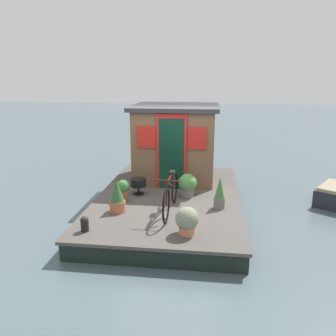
{
  "coord_description": "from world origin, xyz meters",
  "views": [
    {
      "loc": [
        -7.26,
        -0.88,
        3.06
      ],
      "look_at": [
        -0.2,
        0.0,
        1.09
      ],
      "focal_mm": 36.04,
      "sensor_mm": 36.0,
      "label": 1
    }
  ],
  "objects_px": {
    "potted_plant_thyme": "(117,197)",
    "bicycle": "(171,194)",
    "potted_plant_fern": "(188,185)",
    "potted_plant_rosemary": "(123,189)",
    "potted_plant_basil": "(220,194)",
    "houseboat_cabin": "(175,142)",
    "mooring_bollard": "(85,223)",
    "potted_plant_sage": "(187,220)",
    "charcoal_grill": "(138,183)"
  },
  "relations": [
    {
      "from": "charcoal_grill",
      "to": "potted_plant_rosemary",
      "type": "bearing_deg",
      "value": 150.06
    },
    {
      "from": "potted_plant_fern",
      "to": "potted_plant_sage",
      "type": "relative_size",
      "value": 1.08
    },
    {
      "from": "potted_plant_sage",
      "to": "potted_plant_basil",
      "type": "bearing_deg",
      "value": -24.86
    },
    {
      "from": "potted_plant_sage",
      "to": "mooring_bollard",
      "type": "distance_m",
      "value": 1.8
    },
    {
      "from": "houseboat_cabin",
      "to": "potted_plant_fern",
      "type": "bearing_deg",
      "value": -163.24
    },
    {
      "from": "potted_plant_basil",
      "to": "mooring_bollard",
      "type": "relative_size",
      "value": 2.41
    },
    {
      "from": "potted_plant_basil",
      "to": "potted_plant_thyme",
      "type": "height_order",
      "value": "potted_plant_basil"
    },
    {
      "from": "potted_plant_fern",
      "to": "charcoal_grill",
      "type": "xyz_separation_m",
      "value": [
        0.01,
        1.14,
        -0.01
      ]
    },
    {
      "from": "potted_plant_fern",
      "to": "charcoal_grill",
      "type": "distance_m",
      "value": 1.14
    },
    {
      "from": "bicycle",
      "to": "potted_plant_fern",
      "type": "bearing_deg",
      "value": -16.52
    },
    {
      "from": "bicycle",
      "to": "potted_plant_fern",
      "type": "height_order",
      "value": "bicycle"
    },
    {
      "from": "houseboat_cabin",
      "to": "bicycle",
      "type": "bearing_deg",
      "value": -176.36
    },
    {
      "from": "potted_plant_basil",
      "to": "charcoal_grill",
      "type": "distance_m",
      "value": 1.94
    },
    {
      "from": "potted_plant_rosemary",
      "to": "mooring_bollard",
      "type": "relative_size",
      "value": 1.69
    },
    {
      "from": "houseboat_cabin",
      "to": "bicycle",
      "type": "relative_size",
      "value": 1.26
    },
    {
      "from": "houseboat_cabin",
      "to": "mooring_bollard",
      "type": "distance_m",
      "value": 3.72
    },
    {
      "from": "potted_plant_fern",
      "to": "mooring_bollard",
      "type": "xyz_separation_m",
      "value": [
        -2.0,
        1.68,
        -0.13
      ]
    },
    {
      "from": "potted_plant_rosemary",
      "to": "potted_plant_thyme",
      "type": "xyz_separation_m",
      "value": [
        -0.64,
        -0.04,
        0.05
      ]
    },
    {
      "from": "potted_plant_fern",
      "to": "potted_plant_basil",
      "type": "xyz_separation_m",
      "value": [
        -0.62,
        -0.7,
        0.04
      ]
    },
    {
      "from": "charcoal_grill",
      "to": "potted_plant_thyme",
      "type": "bearing_deg",
      "value": 169.32
    },
    {
      "from": "potted_plant_rosemary",
      "to": "charcoal_grill",
      "type": "relative_size",
      "value": 1.26
    },
    {
      "from": "houseboat_cabin",
      "to": "potted_plant_thyme",
      "type": "relative_size",
      "value": 3.36
    },
    {
      "from": "bicycle",
      "to": "potted_plant_thyme",
      "type": "bearing_deg",
      "value": 96.97
    },
    {
      "from": "potted_plant_basil",
      "to": "charcoal_grill",
      "type": "relative_size",
      "value": 1.8
    },
    {
      "from": "potted_plant_thyme",
      "to": "potted_plant_fern",
      "type": "bearing_deg",
      "value": -51.61
    },
    {
      "from": "potted_plant_basil",
      "to": "mooring_bollard",
      "type": "distance_m",
      "value": 2.75
    },
    {
      "from": "potted_plant_fern",
      "to": "potted_plant_thyme",
      "type": "bearing_deg",
      "value": 128.39
    },
    {
      "from": "bicycle",
      "to": "potted_plant_rosemary",
      "type": "distance_m",
      "value": 1.22
    },
    {
      "from": "potted_plant_basil",
      "to": "potted_plant_thyme",
      "type": "bearing_deg",
      "value": 102.12
    },
    {
      "from": "potted_plant_rosemary",
      "to": "mooring_bollard",
      "type": "distance_m",
      "value": 1.61
    },
    {
      "from": "houseboat_cabin",
      "to": "mooring_bollard",
      "type": "xyz_separation_m",
      "value": [
        -3.41,
        1.25,
        -0.83
      ]
    },
    {
      "from": "potted_plant_thyme",
      "to": "houseboat_cabin",
      "type": "bearing_deg",
      "value": -20.29
    },
    {
      "from": "potted_plant_sage",
      "to": "charcoal_grill",
      "type": "xyz_separation_m",
      "value": [
        1.88,
        1.26,
        0.01
      ]
    },
    {
      "from": "bicycle",
      "to": "potted_plant_rosemary",
      "type": "relative_size",
      "value": 3.7
    },
    {
      "from": "potted_plant_sage",
      "to": "mooring_bollard",
      "type": "relative_size",
      "value": 1.78
    },
    {
      "from": "potted_plant_fern",
      "to": "potted_plant_thyme",
      "type": "distance_m",
      "value": 1.71
    },
    {
      "from": "potted_plant_rosemary",
      "to": "houseboat_cabin",
      "type": "bearing_deg",
      "value": -27.61
    },
    {
      "from": "potted_plant_thyme",
      "to": "bicycle",
      "type": "bearing_deg",
      "value": -83.03
    },
    {
      "from": "potted_plant_sage",
      "to": "potted_plant_basil",
      "type": "relative_size",
      "value": 0.74
    },
    {
      "from": "charcoal_grill",
      "to": "houseboat_cabin",
      "type": "bearing_deg",
      "value": -26.89
    },
    {
      "from": "potted_plant_thyme",
      "to": "mooring_bollard",
      "type": "relative_size",
      "value": 2.34
    },
    {
      "from": "potted_plant_basil",
      "to": "bicycle",
      "type": "bearing_deg",
      "value": 107.48
    },
    {
      "from": "potted_plant_rosemary",
      "to": "potted_plant_sage",
      "type": "bearing_deg",
      "value": -134.28
    },
    {
      "from": "potted_plant_rosemary",
      "to": "potted_plant_basil",
      "type": "bearing_deg",
      "value": -95.68
    },
    {
      "from": "houseboat_cabin",
      "to": "potted_plant_thyme",
      "type": "xyz_separation_m",
      "value": [
        -2.47,
        0.91,
        -0.67
      ]
    },
    {
      "from": "potted_plant_fern",
      "to": "potted_plant_basil",
      "type": "relative_size",
      "value": 0.79
    },
    {
      "from": "potted_plant_sage",
      "to": "charcoal_grill",
      "type": "height_order",
      "value": "potted_plant_sage"
    },
    {
      "from": "potted_plant_sage",
      "to": "bicycle",
      "type": "bearing_deg",
      "value": 22.67
    },
    {
      "from": "bicycle",
      "to": "charcoal_grill",
      "type": "distance_m",
      "value": 1.28
    },
    {
      "from": "charcoal_grill",
      "to": "potted_plant_fern",
      "type": "bearing_deg",
      "value": -90.31
    }
  ]
}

